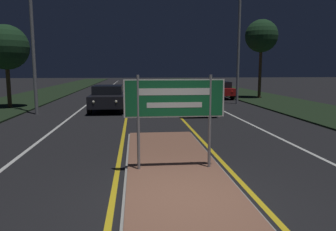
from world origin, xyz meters
TOP-DOWN VIEW (x-y plane):
  - ground_plane at (0.00, 0.00)m, footprint 160.00×160.00m
  - median_island at (0.00, 1.88)m, footprint 2.36×8.99m
  - verge_left at (-9.50, 20.00)m, footprint 5.00×100.00m
  - verge_right at (9.50, 20.00)m, footprint 5.00×100.00m
  - centre_line_yellow_left at (-1.37, 25.00)m, footprint 0.12×70.00m
  - centre_line_yellow_right at (1.37, 25.00)m, footprint 0.12×70.00m
  - lane_line_white_left at (-4.20, 25.00)m, footprint 0.12×70.00m
  - lane_line_white_right at (4.20, 25.00)m, footprint 0.12×70.00m
  - edge_line_white_left at (-7.20, 25.00)m, footprint 0.10×70.00m
  - edge_line_white_right at (7.20, 25.00)m, footprint 0.10×70.00m
  - highway_sign at (0.00, 1.88)m, footprint 2.36×0.07m
  - streetlight_right_near at (6.16, 16.46)m, footprint 0.51×0.51m
  - car_receding_0 at (2.35, 12.31)m, footprint 1.95×4.63m
  - car_receding_1 at (5.96, 21.16)m, footprint 1.95×4.83m
  - car_approaching_0 at (-2.48, 13.54)m, footprint 2.01×4.17m
  - roadside_palm_left at (-8.59, 15.23)m, footprint 2.69×2.69m
  - roadside_palm_right at (9.14, 20.02)m, footprint 2.57×2.57m

SIDE VIEW (x-z plane):
  - ground_plane at x=0.00m, z-range 0.00..0.00m
  - centre_line_yellow_left at x=-1.37m, z-range 0.00..0.01m
  - centre_line_yellow_right at x=1.37m, z-range 0.00..0.01m
  - lane_line_white_left at x=-4.20m, z-range 0.00..0.01m
  - lane_line_white_right at x=4.20m, z-range 0.00..0.01m
  - edge_line_white_left at x=-7.20m, z-range 0.00..0.01m
  - edge_line_white_right at x=7.20m, z-range 0.00..0.01m
  - verge_left at x=-9.50m, z-range 0.00..0.08m
  - verge_right at x=9.50m, z-range 0.00..0.08m
  - median_island at x=0.00m, z-range -0.01..0.09m
  - car_receding_1 at x=5.96m, z-range 0.05..1.43m
  - car_receding_0 at x=2.35m, z-range 0.03..1.49m
  - car_approaching_0 at x=-2.48m, z-range 0.05..1.52m
  - highway_sign at x=0.00m, z-range 0.58..2.80m
  - roadside_palm_left at x=-8.59m, z-range 1.21..6.19m
  - roadside_palm_right at x=9.14m, z-range 1.86..8.07m
  - streetlight_right_near at x=6.16m, z-range 1.20..10.01m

